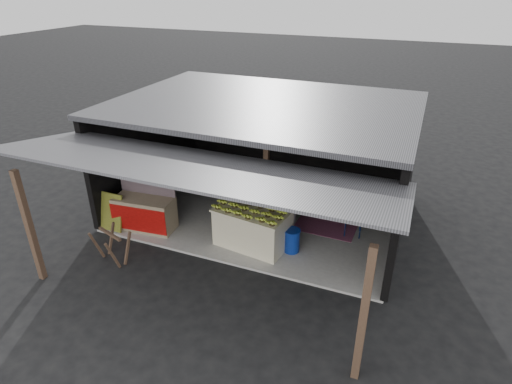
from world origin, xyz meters
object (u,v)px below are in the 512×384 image
at_px(white_crate, 274,205).
at_px(water_barrel, 292,241).
at_px(plastic_chair, 354,213).
at_px(banana_table, 253,227).
at_px(neighbor_stall, 145,211).
at_px(sawhorse, 111,243).

height_order(white_crate, water_barrel, white_crate).
bearing_deg(plastic_chair, banana_table, -154.02).
relative_size(white_crate, neighbor_stall, 0.68).
distance_m(neighbor_stall, sawhorse, 1.42).
xyz_separation_m(white_crate, plastic_chair, (1.93, 0.34, 0.02)).
bearing_deg(water_barrel, neighbor_stall, -173.82).
distance_m(white_crate, plastic_chair, 1.96).
bearing_deg(sawhorse, plastic_chair, 51.24).
relative_size(neighbor_stall, water_barrel, 2.90).
distance_m(banana_table, neighbor_stall, 2.78).
distance_m(sawhorse, plastic_chair, 5.69).
height_order(banana_table, plastic_chair, banana_table).
relative_size(sawhorse, water_barrel, 1.58).
bearing_deg(white_crate, sawhorse, -133.58).
distance_m(banana_table, white_crate, 1.09).
bearing_deg(water_barrel, plastic_chair, 49.72).
distance_m(sawhorse, water_barrel, 4.02).
bearing_deg(plastic_chair, white_crate, -178.33).
bearing_deg(banana_table, sawhorse, -139.21).
xyz_separation_m(neighbor_stall, water_barrel, (3.69, 0.40, -0.20)).
distance_m(water_barrel, plastic_chair, 1.79).
bearing_deg(neighbor_stall, sawhorse, -91.11).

